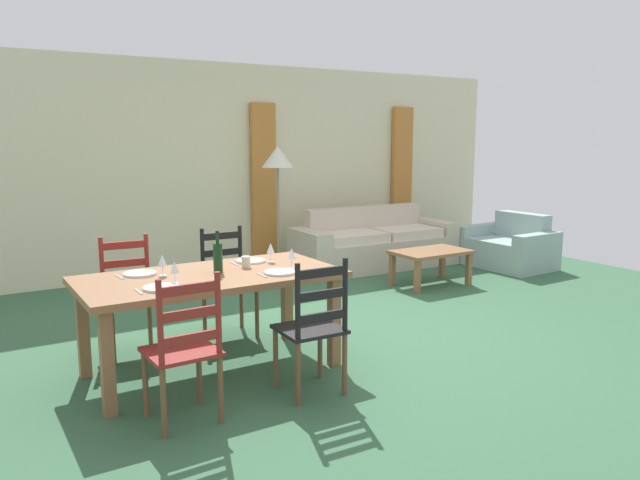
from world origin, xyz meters
TOP-DOWN VIEW (x-y plane):
  - ground_plane at (0.00, 0.00)m, footprint 9.60×9.60m
  - wall_far at (0.00, 3.30)m, footprint 9.60×0.16m
  - curtain_panel_left at (0.77, 3.16)m, footprint 0.35×0.08m
  - curtain_panel_right at (3.17, 3.16)m, footprint 0.35×0.08m
  - dining_table at (-1.32, -0.14)m, footprint 1.90×0.96m
  - dining_chair_near_left at (-1.79, -0.87)m, footprint 0.43×0.41m
  - dining_chair_near_right at (-0.89, -0.91)m, footprint 0.43×0.41m
  - dining_chair_far_left at (-1.74, 0.58)m, footprint 0.44×0.43m
  - dining_chair_far_right at (-0.87, 0.61)m, footprint 0.43×0.41m
  - dinner_plate_near_left at (-1.77, -0.39)m, footprint 0.24×0.24m
  - fork_near_left at (-1.92, -0.39)m, footprint 0.02×0.17m
  - dinner_plate_near_right at (-0.87, -0.39)m, footprint 0.24×0.24m
  - fork_near_right at (-1.02, -0.39)m, footprint 0.02×0.17m
  - dinner_plate_far_left at (-1.77, 0.11)m, footprint 0.24×0.24m
  - fork_far_left at (-1.92, 0.11)m, footprint 0.03×0.17m
  - dinner_plate_far_right at (-0.87, 0.11)m, footprint 0.24×0.24m
  - fork_far_right at (-1.02, 0.11)m, footprint 0.02×0.17m
  - wine_bottle at (-1.25, -0.12)m, footprint 0.07×0.07m
  - wine_glass_near_left at (-1.64, -0.30)m, footprint 0.06×0.06m
  - wine_glass_near_right at (-0.71, -0.29)m, footprint 0.06×0.06m
  - wine_glass_far_left at (-1.64, -0.02)m, footprint 0.06×0.06m
  - wine_glass_far_right at (-0.74, 0.01)m, footprint 0.06×0.06m
  - coffee_cup_primary at (-1.00, -0.07)m, footprint 0.07×0.07m
  - couch at (1.98, 2.28)m, footprint 2.31×0.88m
  - coffee_table at (1.93, 1.06)m, footprint 0.90×0.56m
  - armchair_upholstered at (3.59, 1.31)m, footprint 0.83×1.18m
  - standing_lamp at (0.62, 2.46)m, footprint 0.40×0.40m

SIDE VIEW (x-z plane):
  - ground_plane at x=0.00m, z-range -0.02..0.00m
  - armchair_upholstered at x=3.59m, z-range -0.11..0.61m
  - couch at x=1.98m, z-range -0.11..0.69m
  - coffee_table at x=1.93m, z-range 0.15..0.57m
  - dining_chair_near_left at x=-1.79m, z-range 0.00..0.96m
  - dining_chair_near_right at x=-0.89m, z-range 0.00..0.96m
  - dining_chair_far_left at x=-1.74m, z-range 0.00..0.96m
  - dining_chair_far_right at x=-0.87m, z-range 0.00..0.96m
  - dining_table at x=-1.32m, z-range 0.29..1.04m
  - fork_near_left at x=-1.92m, z-range 0.75..0.76m
  - fork_near_right at x=-1.02m, z-range 0.75..0.76m
  - fork_far_left at x=-1.92m, z-range 0.75..0.76m
  - fork_far_right at x=-1.02m, z-range 0.75..0.76m
  - dinner_plate_near_left at x=-1.77m, z-range 0.75..0.77m
  - dinner_plate_near_right at x=-0.87m, z-range 0.75..0.77m
  - dinner_plate_far_left at x=-1.77m, z-range 0.75..0.77m
  - dinner_plate_far_right at x=-0.87m, z-range 0.75..0.77m
  - coffee_cup_primary at x=-1.00m, z-range 0.75..0.84m
  - wine_glass_near_left at x=-1.64m, z-range 0.78..0.94m
  - wine_glass_near_right at x=-0.71m, z-range 0.78..0.94m
  - wine_glass_far_left at x=-1.64m, z-range 0.78..0.94m
  - wine_glass_far_right at x=-0.74m, z-range 0.78..0.94m
  - wine_bottle at x=-1.25m, z-range 0.71..1.03m
  - curtain_panel_left at x=0.77m, z-range 0.00..2.20m
  - curtain_panel_right at x=3.17m, z-range 0.00..2.20m
  - wall_far at x=0.00m, z-range 0.00..2.70m
  - standing_lamp at x=0.62m, z-range 0.59..2.23m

